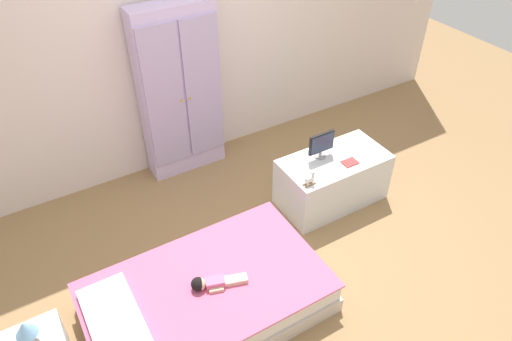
{
  "coord_description": "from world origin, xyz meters",
  "views": [
    {
      "loc": [
        -1.42,
        -2.16,
        2.93
      ],
      "look_at": [
        0.05,
        0.33,
        0.59
      ],
      "focal_mm": 32.8,
      "sensor_mm": 36.0,
      "label": 1
    }
  ],
  "objects_px": {
    "doll": "(209,283)",
    "tv_stand": "(332,180)",
    "bed": "(207,298)",
    "wardrobe": "(180,93)",
    "rocking_horse_toy": "(311,178)",
    "tv_monitor": "(321,144)",
    "book_red": "(350,162)",
    "table_lamp": "(25,330)"
  },
  "relations": [
    {
      "from": "doll",
      "to": "tv_stand",
      "type": "relative_size",
      "value": 0.4
    },
    {
      "from": "table_lamp",
      "to": "book_red",
      "type": "distance_m",
      "value": 2.69
    },
    {
      "from": "doll",
      "to": "bed",
      "type": "bearing_deg",
      "value": 118.14
    },
    {
      "from": "bed",
      "to": "table_lamp",
      "type": "distance_m",
      "value": 1.16
    },
    {
      "from": "doll",
      "to": "book_red",
      "type": "relative_size",
      "value": 2.92
    },
    {
      "from": "bed",
      "to": "book_red",
      "type": "distance_m",
      "value": 1.65
    },
    {
      "from": "wardrobe",
      "to": "rocking_horse_toy",
      "type": "bearing_deg",
      "value": -68.27
    },
    {
      "from": "tv_stand",
      "to": "book_red",
      "type": "bearing_deg",
      "value": -57.4
    },
    {
      "from": "bed",
      "to": "book_red",
      "type": "xyz_separation_m",
      "value": [
        1.56,
        0.39,
        0.34
      ]
    },
    {
      "from": "doll",
      "to": "wardrobe",
      "type": "bearing_deg",
      "value": 71.35
    },
    {
      "from": "wardrobe",
      "to": "tv_stand",
      "type": "xyz_separation_m",
      "value": [
        0.91,
        -1.16,
        -0.58
      ]
    },
    {
      "from": "tv_monitor",
      "to": "book_red",
      "type": "height_order",
      "value": "tv_monitor"
    },
    {
      "from": "bed",
      "to": "tv_stand",
      "type": "xyz_separation_m",
      "value": [
        1.49,
        0.51,
        0.09
      ]
    },
    {
      "from": "wardrobe",
      "to": "tv_monitor",
      "type": "xyz_separation_m",
      "value": [
        0.81,
        -1.07,
        -0.21
      ]
    },
    {
      "from": "rocking_horse_toy",
      "to": "book_red",
      "type": "relative_size",
      "value": 0.95
    },
    {
      "from": "bed",
      "to": "book_red",
      "type": "height_order",
      "value": "book_red"
    },
    {
      "from": "tv_monitor",
      "to": "tv_stand",
      "type": "bearing_deg",
      "value": -41.03
    },
    {
      "from": "bed",
      "to": "tv_monitor",
      "type": "bearing_deg",
      "value": 22.91
    },
    {
      "from": "table_lamp",
      "to": "book_red",
      "type": "relative_size",
      "value": 1.51
    },
    {
      "from": "wardrobe",
      "to": "book_red",
      "type": "height_order",
      "value": "wardrobe"
    },
    {
      "from": "doll",
      "to": "tv_stand",
      "type": "bearing_deg",
      "value": 19.6
    },
    {
      "from": "tv_stand",
      "to": "doll",
      "type": "bearing_deg",
      "value": -160.4
    },
    {
      "from": "wardrobe",
      "to": "book_red",
      "type": "bearing_deg",
      "value": -52.24
    },
    {
      "from": "wardrobe",
      "to": "tv_stand",
      "type": "distance_m",
      "value": 1.59
    },
    {
      "from": "tv_stand",
      "to": "rocking_horse_toy",
      "type": "height_order",
      "value": "rocking_horse_toy"
    },
    {
      "from": "bed",
      "to": "tv_stand",
      "type": "height_order",
      "value": "tv_stand"
    },
    {
      "from": "bed",
      "to": "rocking_horse_toy",
      "type": "height_order",
      "value": "rocking_horse_toy"
    },
    {
      "from": "tv_monitor",
      "to": "rocking_horse_toy",
      "type": "xyz_separation_m",
      "value": [
        -0.29,
        -0.25,
        -0.08
      ]
    },
    {
      "from": "table_lamp",
      "to": "book_red",
      "type": "height_order",
      "value": "table_lamp"
    },
    {
      "from": "bed",
      "to": "wardrobe",
      "type": "xyz_separation_m",
      "value": [
        0.58,
        1.66,
        0.68
      ]
    },
    {
      "from": "table_lamp",
      "to": "tv_stand",
      "type": "bearing_deg",
      "value": 8.68
    },
    {
      "from": "doll",
      "to": "tv_stand",
      "type": "height_order",
      "value": "tv_stand"
    },
    {
      "from": "bed",
      "to": "doll",
      "type": "distance_m",
      "value": 0.19
    },
    {
      "from": "bed",
      "to": "tv_monitor",
      "type": "distance_m",
      "value": 1.59
    },
    {
      "from": "wardrobe",
      "to": "tv_stand",
      "type": "bearing_deg",
      "value": -51.77
    },
    {
      "from": "wardrobe",
      "to": "tv_monitor",
      "type": "relative_size",
      "value": 6.68
    },
    {
      "from": "bed",
      "to": "tv_stand",
      "type": "distance_m",
      "value": 1.58
    },
    {
      "from": "doll",
      "to": "wardrobe",
      "type": "distance_m",
      "value": 1.85
    },
    {
      "from": "tv_monitor",
      "to": "rocking_horse_toy",
      "type": "height_order",
      "value": "tv_monitor"
    },
    {
      "from": "doll",
      "to": "wardrobe",
      "type": "height_order",
      "value": "wardrobe"
    },
    {
      "from": "wardrobe",
      "to": "tv_stand",
      "type": "relative_size",
      "value": 1.72
    },
    {
      "from": "rocking_horse_toy",
      "to": "wardrobe",
      "type": "bearing_deg",
      "value": 111.73
    }
  ]
}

